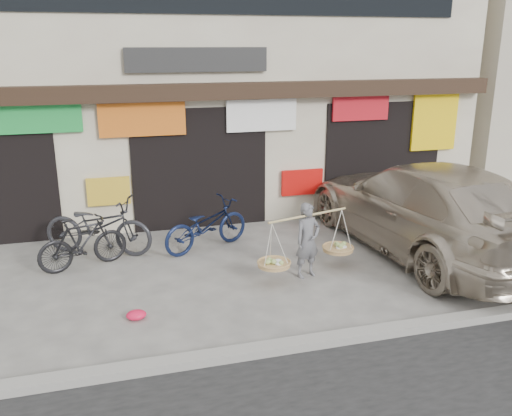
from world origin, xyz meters
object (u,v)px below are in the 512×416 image
object	(u,v)px
bike_0	(98,226)
suv	(424,207)
street_vendor	(307,244)
bike_2	(206,225)
bike_1	(83,243)

from	to	relation	value
bike_0	suv	distance (m)	6.49
street_vendor	bike_2	distance (m)	2.35
bike_1	bike_2	xyz separation A→B (m)	(2.38, 0.34, 0.01)
street_vendor	bike_2	size ratio (longest dim) A/B	0.99
bike_0	bike_1	xyz separation A→B (m)	(-0.28, -0.66, -0.08)
bike_1	bike_2	world-z (taller)	bike_2
bike_1	suv	world-z (taller)	suv
bike_1	bike_2	distance (m)	2.40
street_vendor	bike_2	world-z (taller)	street_vendor
suv	bike_0	bearing A→B (deg)	-18.00
street_vendor	bike_0	xyz separation A→B (m)	(-3.59, 2.14, -0.04)
street_vendor	suv	xyz separation A→B (m)	(2.71, 0.62, 0.28)
street_vendor	suv	bearing A→B (deg)	-2.51
bike_1	street_vendor	bearing A→B (deg)	-129.20
street_vendor	bike_2	bearing A→B (deg)	114.05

